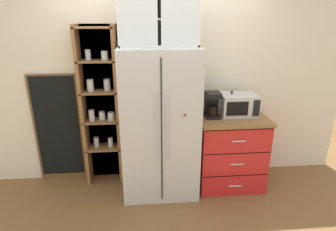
{
  "coord_description": "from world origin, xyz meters",
  "views": [
    {
      "loc": [
        -0.17,
        -3.11,
        2.1
      ],
      "look_at": [
        0.1,
        -0.0,
        0.98
      ],
      "focal_mm": 29.84,
      "sensor_mm": 36.0,
      "label": 1
    }
  ],
  "objects_px": {
    "mug_red": "(231,111)",
    "microwave": "(238,105)",
    "bottle_cobalt": "(231,104)",
    "refrigerator": "(160,123)",
    "chalkboard_menu": "(58,129)",
    "mug_charcoal": "(233,113)",
    "coffee_maker": "(212,104)"
  },
  "relations": [
    {
      "from": "microwave",
      "to": "coffee_maker",
      "type": "bearing_deg",
      "value": -172.88
    },
    {
      "from": "microwave",
      "to": "mug_red",
      "type": "bearing_deg",
      "value": 164.19
    },
    {
      "from": "coffee_maker",
      "to": "bottle_cobalt",
      "type": "relative_size",
      "value": 1.06
    },
    {
      "from": "microwave",
      "to": "mug_charcoal",
      "type": "height_order",
      "value": "microwave"
    },
    {
      "from": "mug_charcoal",
      "to": "bottle_cobalt",
      "type": "height_order",
      "value": "bottle_cobalt"
    },
    {
      "from": "mug_red",
      "to": "bottle_cobalt",
      "type": "height_order",
      "value": "bottle_cobalt"
    },
    {
      "from": "mug_charcoal",
      "to": "bottle_cobalt",
      "type": "xyz_separation_m",
      "value": [
        -0.0,
        0.11,
        0.08
      ]
    },
    {
      "from": "mug_red",
      "to": "bottle_cobalt",
      "type": "xyz_separation_m",
      "value": [
        -0.0,
        0.0,
        0.09
      ]
    },
    {
      "from": "refrigerator",
      "to": "mug_charcoal",
      "type": "relative_size",
      "value": 16.45
    },
    {
      "from": "mug_charcoal",
      "to": "mug_red",
      "type": "bearing_deg",
      "value": 89.89
    },
    {
      "from": "mug_red",
      "to": "chalkboard_menu",
      "type": "xyz_separation_m",
      "value": [
        -2.18,
        0.22,
        -0.26
      ]
    },
    {
      "from": "mug_red",
      "to": "microwave",
      "type": "bearing_deg",
      "value": -15.81
    },
    {
      "from": "microwave",
      "to": "chalkboard_menu",
      "type": "xyz_separation_m",
      "value": [
        -2.26,
        0.24,
        -0.34
      ]
    },
    {
      "from": "mug_charcoal",
      "to": "mug_red",
      "type": "relative_size",
      "value": 0.98
    },
    {
      "from": "microwave",
      "to": "mug_red",
      "type": "relative_size",
      "value": 3.96
    },
    {
      "from": "microwave",
      "to": "bottle_cobalt",
      "type": "distance_m",
      "value": 0.09
    },
    {
      "from": "refrigerator",
      "to": "mug_charcoal",
      "type": "height_order",
      "value": "refrigerator"
    },
    {
      "from": "coffee_maker",
      "to": "mug_red",
      "type": "bearing_deg",
      "value": 14.23
    },
    {
      "from": "coffee_maker",
      "to": "mug_red",
      "type": "height_order",
      "value": "coffee_maker"
    },
    {
      "from": "microwave",
      "to": "bottle_cobalt",
      "type": "xyz_separation_m",
      "value": [
        -0.08,
        0.03,
        0.0
      ]
    },
    {
      "from": "microwave",
      "to": "chalkboard_menu",
      "type": "relative_size",
      "value": 0.31
    },
    {
      "from": "refrigerator",
      "to": "bottle_cobalt",
      "type": "relative_size",
      "value": 6.1
    },
    {
      "from": "coffee_maker",
      "to": "mug_charcoal",
      "type": "xyz_separation_m",
      "value": [
        0.26,
        -0.04,
        -0.11
      ]
    },
    {
      "from": "refrigerator",
      "to": "coffee_maker",
      "type": "xyz_separation_m",
      "value": [
        0.64,
        0.04,
        0.2
      ]
    },
    {
      "from": "microwave",
      "to": "bottle_cobalt",
      "type": "relative_size",
      "value": 1.5
    },
    {
      "from": "bottle_cobalt",
      "to": "mug_charcoal",
      "type": "bearing_deg",
      "value": -88.98
    },
    {
      "from": "mug_charcoal",
      "to": "chalkboard_menu",
      "type": "xyz_separation_m",
      "value": [
        -2.18,
        0.33,
        -0.26
      ]
    },
    {
      "from": "bottle_cobalt",
      "to": "chalkboard_menu",
      "type": "distance_m",
      "value": 2.22
    },
    {
      "from": "refrigerator",
      "to": "bottle_cobalt",
      "type": "bearing_deg",
      "value": 7.25
    },
    {
      "from": "mug_red",
      "to": "chalkboard_menu",
      "type": "bearing_deg",
      "value": 174.23
    },
    {
      "from": "bottle_cobalt",
      "to": "refrigerator",
      "type": "bearing_deg",
      "value": -172.75
    },
    {
      "from": "coffee_maker",
      "to": "mug_red",
      "type": "relative_size",
      "value": 2.79
    }
  ]
}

